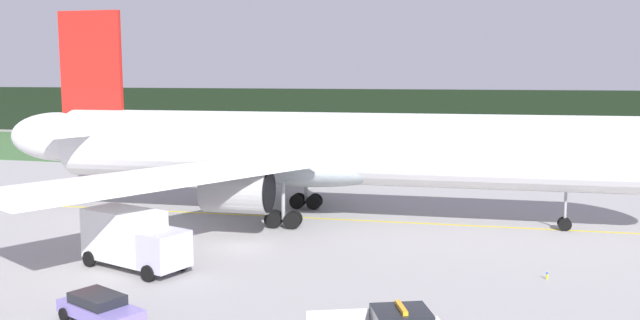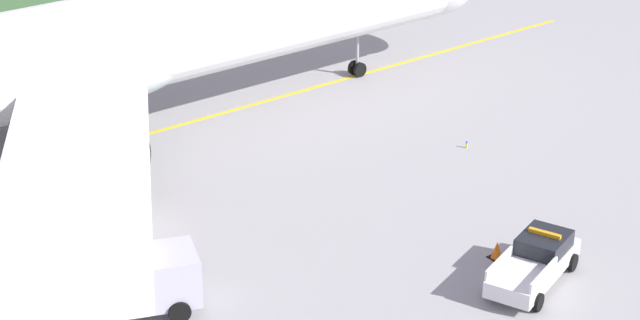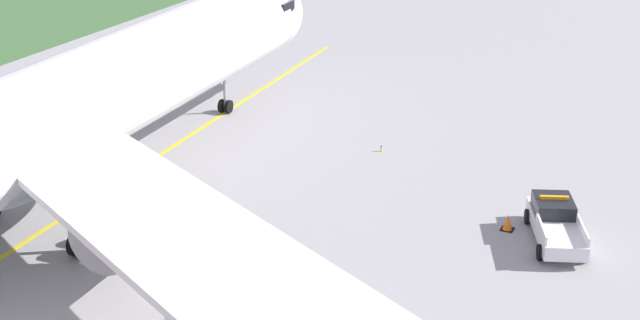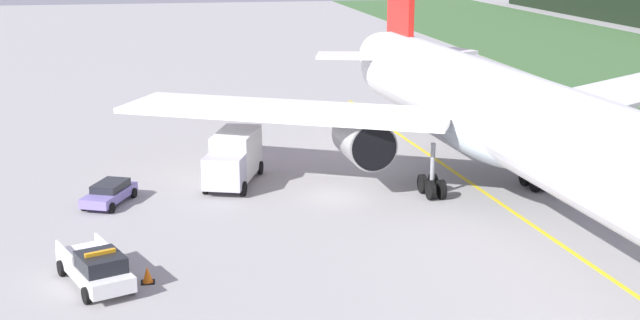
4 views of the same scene
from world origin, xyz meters
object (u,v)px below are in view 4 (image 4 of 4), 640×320
object	(u,v)px
airliner	(505,118)
staff_car	(110,192)
ops_pickup_truck	(96,267)
apron_cone	(147,275)
catering_truck	(234,157)

from	to	relation	value
airliner	staff_car	distance (m)	23.83
ops_pickup_truck	staff_car	bearing A→B (deg)	-179.84
ops_pickup_truck	apron_cone	xyz separation A→B (m)	(0.04, 2.27, -0.52)
catering_truck	ops_pickup_truck	bearing A→B (deg)	-26.33
staff_car	ops_pickup_truck	bearing A→B (deg)	0.16
airliner	apron_cone	size ratio (longest dim) A/B	66.95
airliner	catering_truck	xyz separation A→B (m)	(-7.21, -15.30, -3.48)
catering_truck	staff_car	xyz separation A→B (m)	(2.96, -7.71, -1.05)
catering_truck	apron_cone	bearing A→B (deg)	-19.16
ops_pickup_truck	staff_car	world-z (taller)	ops_pickup_truck
catering_truck	staff_car	world-z (taller)	catering_truck
staff_car	apron_cone	distance (m)	12.80
apron_cone	staff_car	bearing A→B (deg)	-169.60
ops_pickup_truck	apron_cone	distance (m)	2.33
airliner	staff_car	bearing A→B (deg)	-100.47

